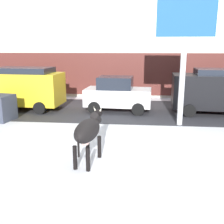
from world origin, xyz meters
TOP-DOWN VIEW (x-y plane):
  - ground_plane at (0.00, 0.00)m, footprint 120.00×120.00m
  - road_strip at (0.00, 7.07)m, footprint 60.00×5.60m
  - building_facade at (0.00, 13.89)m, footprint 44.00×6.10m
  - cow_black at (-1.05, 0.22)m, footprint 0.85×1.94m
  - billboard at (2.28, 4.51)m, footprint 2.52×0.25m
  - car_yellow_van at (-6.06, 6.83)m, footprint 4.71×2.34m
  - car_white_hatchback at (-0.70, 6.91)m, footprint 3.60×2.10m
  - car_black_van at (4.53, 6.78)m, footprint 4.71×2.34m
  - pedestrian_near_billboard at (4.99, 10.19)m, footprint 0.36×0.24m

SIDE VIEW (x-z plane):
  - ground_plane at x=0.00m, z-range 0.00..0.00m
  - road_strip at x=0.00m, z-range 0.00..0.01m
  - pedestrian_near_billboard at x=4.99m, z-range 0.01..1.74m
  - car_white_hatchback at x=-0.70m, z-range 0.00..1.86m
  - cow_black at x=-1.05m, z-range 0.22..1.76m
  - car_yellow_van at x=-6.06m, z-range 0.08..2.40m
  - car_black_van at x=4.53m, z-range 0.08..2.40m
  - billboard at x=2.28m, z-range 1.53..7.09m
  - building_facade at x=0.00m, z-range -0.02..12.98m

